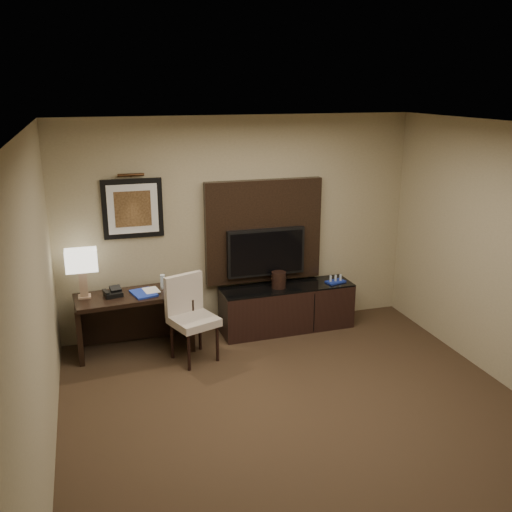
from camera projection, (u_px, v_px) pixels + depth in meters
name	position (u px, v px, depth m)	size (l,w,h in m)	color
floor	(312.00, 430.00, 5.24)	(4.50, 5.00, 0.01)	#332317
ceiling	(322.00, 130.00, 4.46)	(4.50, 5.00, 0.01)	silver
wall_back	(239.00, 225.00, 7.14)	(4.50, 0.01, 2.70)	tan
wall_left	(36.00, 323.00, 4.22)	(0.01, 5.00, 2.70)	tan
desk	(135.00, 322.00, 6.72)	(1.32, 0.57, 0.71)	black
credenza	(287.00, 308.00, 7.32)	(1.70, 0.47, 0.59)	black
tv_wall_panel	(264.00, 231.00, 7.19)	(1.50, 0.12, 1.30)	black
tv	(266.00, 252.00, 7.17)	(1.00, 0.08, 0.60)	black
artwork	(133.00, 209.00, 6.67)	(0.70, 0.04, 0.70)	black
picture_light	(131.00, 175.00, 6.52)	(0.04, 0.04, 0.30)	#3C2413
desk_chair	(194.00, 320.00, 6.44)	(0.47, 0.54, 0.98)	beige
table_lamp	(82.00, 272.00, 6.43)	(0.37, 0.21, 0.60)	tan
desk_phone	(113.00, 292.00, 6.54)	(0.19, 0.17, 0.10)	black
blue_folder	(144.00, 293.00, 6.62)	(0.25, 0.33, 0.02)	#1830A1
book	(143.00, 283.00, 6.62)	(0.17, 0.02, 0.23)	#B2AC8B
water_bottle	(163.00, 282.00, 6.77)	(0.06, 0.06, 0.17)	silver
ice_bucket	(279.00, 280.00, 7.16)	(0.18, 0.18, 0.21)	black
minibar_tray	(336.00, 279.00, 7.36)	(0.24, 0.15, 0.09)	#172C99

